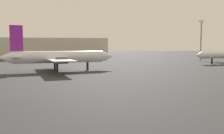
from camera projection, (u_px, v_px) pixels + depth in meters
The scene contains 3 objects.
airplane_on_taxiway at pixel (59, 57), 59.96m from camera, with size 27.96×24.12×10.82m.
light_mast_right at pixel (201, 38), 103.50m from camera, with size 2.40×0.50×16.90m.
terminal_building at pixel (37, 48), 125.27m from camera, with size 69.59×19.06×10.11m, color beige.
Camera 1 is at (-4.12, -7.30, 6.01)m, focal length 39.48 mm.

